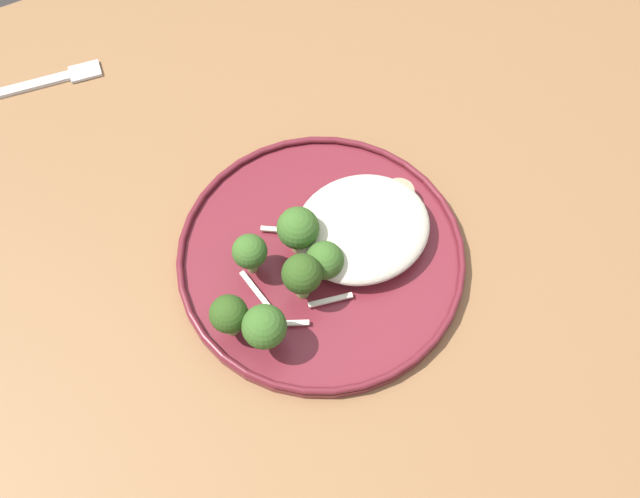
{
  "coord_description": "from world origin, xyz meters",
  "views": [
    {
      "loc": [
        -0.21,
        -0.29,
        1.39
      ],
      "look_at": [
        -0.05,
        0.0,
        0.76
      ],
      "focal_mm": 40.16,
      "sensor_mm": 36.0,
      "label": 1
    }
  ],
  "objects_px": {
    "dinner_plate": "(320,254)",
    "dinner_fork": "(28,86)",
    "seared_scallop_on_noodles": "(377,260)",
    "broccoli_floret_right_tilted": "(264,327)",
    "broccoli_floret_center_pile": "(298,229)",
    "broccoli_floret_rear_charred": "(229,315)",
    "seared_scallop_tiny_bay": "(355,215)",
    "broccoli_floret_left_leaning": "(302,275)",
    "seared_scallop_right_edge": "(349,252)",
    "broccoli_floret_near_rim": "(325,261)",
    "seared_scallop_rear_pale": "(399,194)",
    "seared_scallop_front_small": "(319,228)",
    "broccoli_floret_split_head": "(250,252)",
    "seared_scallop_half_hidden": "(382,237)"
  },
  "relations": [
    {
      "from": "seared_scallop_tiny_bay",
      "to": "broccoli_floret_near_rim",
      "type": "height_order",
      "value": "broccoli_floret_near_rim"
    },
    {
      "from": "broccoli_floret_left_leaning",
      "to": "broccoli_floret_rear_charred",
      "type": "xyz_separation_m",
      "value": [
        -0.08,
        -0.0,
        -0.01
      ]
    },
    {
      "from": "seared_scallop_half_hidden",
      "to": "broccoli_floret_right_tilted",
      "type": "relative_size",
      "value": 0.43
    },
    {
      "from": "dinner_plate",
      "to": "seared_scallop_on_noodles",
      "type": "xyz_separation_m",
      "value": [
        0.04,
        -0.04,
        0.01
      ]
    },
    {
      "from": "dinner_plate",
      "to": "seared_scallop_right_edge",
      "type": "distance_m",
      "value": 0.03
    },
    {
      "from": "seared_scallop_right_edge",
      "to": "broccoli_floret_left_leaning",
      "type": "xyz_separation_m",
      "value": [
        -0.06,
        -0.01,
        0.03
      ]
    },
    {
      "from": "broccoli_floret_right_tilted",
      "to": "broccoli_floret_left_leaning",
      "type": "height_order",
      "value": "same"
    },
    {
      "from": "broccoli_floret_right_tilted",
      "to": "broccoli_floret_near_rim",
      "type": "xyz_separation_m",
      "value": [
        0.08,
        0.04,
        -0.01
      ]
    },
    {
      "from": "broccoli_floret_near_rim",
      "to": "broccoli_floret_rear_charred",
      "type": "distance_m",
      "value": 0.1
    },
    {
      "from": "seared_scallop_on_noodles",
      "to": "dinner_fork",
      "type": "relative_size",
      "value": 0.16
    },
    {
      "from": "seared_scallop_front_small",
      "to": "broccoli_floret_left_leaning",
      "type": "xyz_separation_m",
      "value": [
        -0.04,
        -0.05,
        0.03
      ]
    },
    {
      "from": "seared_scallop_right_edge",
      "to": "broccoli_floret_split_head",
      "type": "relative_size",
      "value": 0.42
    },
    {
      "from": "dinner_plate",
      "to": "seared_scallop_tiny_bay",
      "type": "bearing_deg",
      "value": 19.36
    },
    {
      "from": "seared_scallop_right_edge",
      "to": "seared_scallop_tiny_bay",
      "type": "bearing_deg",
      "value": 53.48
    },
    {
      "from": "broccoli_floret_left_leaning",
      "to": "broccoli_floret_near_rim",
      "type": "bearing_deg",
      "value": 15.62
    },
    {
      "from": "broccoli_floret_split_head",
      "to": "seared_scallop_tiny_bay",
      "type": "bearing_deg",
      "value": 0.87
    },
    {
      "from": "broccoli_floret_split_head",
      "to": "seared_scallop_rear_pale",
      "type": "bearing_deg",
      "value": 0.97
    },
    {
      "from": "seared_scallop_half_hidden",
      "to": "broccoli_floret_center_pile",
      "type": "distance_m",
      "value": 0.09
    },
    {
      "from": "broccoli_floret_left_leaning",
      "to": "broccoli_floret_near_rim",
      "type": "distance_m",
      "value": 0.03
    },
    {
      "from": "seared_scallop_right_edge",
      "to": "broccoli_floret_center_pile",
      "type": "xyz_separation_m",
      "value": [
        -0.04,
        0.03,
        0.03
      ]
    },
    {
      "from": "seared_scallop_tiny_bay",
      "to": "dinner_fork",
      "type": "bearing_deg",
      "value": 126.45
    },
    {
      "from": "broccoli_floret_center_pile",
      "to": "broccoli_floret_rear_charred",
      "type": "distance_m",
      "value": 0.11
    },
    {
      "from": "seared_scallop_right_edge",
      "to": "broccoli_floret_rear_charred",
      "type": "distance_m",
      "value": 0.14
    },
    {
      "from": "seared_scallop_rear_pale",
      "to": "broccoli_floret_right_tilted",
      "type": "relative_size",
      "value": 0.5
    },
    {
      "from": "broccoli_floret_rear_charred",
      "to": "dinner_fork",
      "type": "xyz_separation_m",
      "value": [
        -0.09,
        0.39,
        -0.04
      ]
    },
    {
      "from": "seared_scallop_front_small",
      "to": "broccoli_floret_rear_charred",
      "type": "xyz_separation_m",
      "value": [
        -0.12,
        -0.06,
        0.02
      ]
    },
    {
      "from": "seared_scallop_right_edge",
      "to": "broccoli_floret_center_pile",
      "type": "distance_m",
      "value": 0.06
    },
    {
      "from": "seared_scallop_tiny_bay",
      "to": "seared_scallop_rear_pale",
      "type": "distance_m",
      "value": 0.05
    },
    {
      "from": "broccoli_floret_right_tilted",
      "to": "seared_scallop_tiny_bay",
      "type": "bearing_deg",
      "value": 29.86
    },
    {
      "from": "broccoli_floret_center_pile",
      "to": "broccoli_floret_near_rim",
      "type": "distance_m",
      "value": 0.04
    },
    {
      "from": "seared_scallop_right_edge",
      "to": "broccoli_floret_left_leaning",
      "type": "distance_m",
      "value": 0.07
    },
    {
      "from": "seared_scallop_rear_pale",
      "to": "dinner_fork",
      "type": "relative_size",
      "value": 0.17
    },
    {
      "from": "broccoli_floret_left_leaning",
      "to": "seared_scallop_half_hidden",
      "type": "bearing_deg",
      "value": 8.7
    },
    {
      "from": "seared_scallop_tiny_bay",
      "to": "broccoli_floret_right_tilted",
      "type": "distance_m",
      "value": 0.16
    },
    {
      "from": "dinner_fork",
      "to": "seared_scallop_front_small",
      "type": "bearing_deg",
      "value": -57.86
    },
    {
      "from": "seared_scallop_on_noodles",
      "to": "broccoli_floret_right_tilted",
      "type": "relative_size",
      "value": 0.5
    },
    {
      "from": "broccoli_floret_left_leaning",
      "to": "seared_scallop_right_edge",
      "type": "bearing_deg",
      "value": 13.37
    },
    {
      "from": "broccoli_floret_center_pile",
      "to": "broccoli_floret_right_tilted",
      "type": "relative_size",
      "value": 1.01
    },
    {
      "from": "seared_scallop_tiny_bay",
      "to": "seared_scallop_half_hidden",
      "type": "height_order",
      "value": "seared_scallop_tiny_bay"
    },
    {
      "from": "broccoli_floret_left_leaning",
      "to": "dinner_fork",
      "type": "bearing_deg",
      "value": 113.17
    },
    {
      "from": "broccoli_floret_rear_charred",
      "to": "dinner_fork",
      "type": "bearing_deg",
      "value": 102.86
    },
    {
      "from": "broccoli_floret_left_leaning",
      "to": "seared_scallop_rear_pale",
      "type": "bearing_deg",
      "value": 19.86
    },
    {
      "from": "seared_scallop_tiny_bay",
      "to": "broccoli_floret_left_leaning",
      "type": "xyz_separation_m",
      "value": [
        -0.08,
        -0.05,
        0.03
      ]
    },
    {
      "from": "dinner_plate",
      "to": "seared_scallop_half_hidden",
      "type": "bearing_deg",
      "value": -14.38
    },
    {
      "from": "seared_scallop_on_noodles",
      "to": "broccoli_floret_split_head",
      "type": "height_order",
      "value": "broccoli_floret_split_head"
    },
    {
      "from": "dinner_plate",
      "to": "seared_scallop_right_edge",
      "type": "height_order",
      "value": "seared_scallop_right_edge"
    },
    {
      "from": "seared_scallop_rear_pale",
      "to": "broccoli_floret_rear_charred",
      "type": "relative_size",
      "value": 0.56
    },
    {
      "from": "broccoli_floret_split_head",
      "to": "dinner_fork",
      "type": "relative_size",
      "value": 0.29
    },
    {
      "from": "dinner_plate",
      "to": "dinner_fork",
      "type": "height_order",
      "value": "dinner_plate"
    },
    {
      "from": "broccoli_floret_split_head",
      "to": "broccoli_floret_near_rim",
      "type": "bearing_deg",
      "value": -32.49
    }
  ]
}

